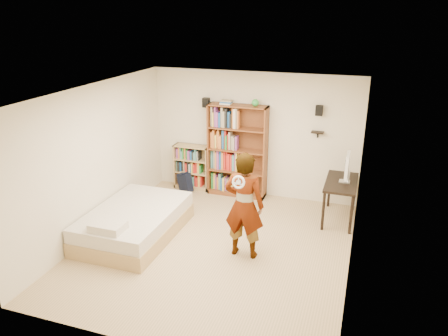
# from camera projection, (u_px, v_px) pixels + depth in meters

# --- Properties ---
(ground) EXTENTS (4.50, 5.00, 0.01)m
(ground) POSITION_uv_depth(u_px,v_px,m) (215.00, 247.00, 7.60)
(ground) COLOR tan
(ground) RESTS_ON ground
(room_shell) EXTENTS (4.52, 5.02, 2.71)m
(room_shell) POSITION_uv_depth(u_px,v_px,m) (214.00, 151.00, 6.99)
(room_shell) COLOR silver
(room_shell) RESTS_ON ground
(crown_molding) EXTENTS (4.50, 5.00, 0.06)m
(crown_molding) POSITION_uv_depth(u_px,v_px,m) (214.00, 94.00, 6.67)
(crown_molding) COLOR silver
(crown_molding) RESTS_ON room_shell
(speaker_left) EXTENTS (0.14, 0.12, 0.20)m
(speaker_left) POSITION_uv_depth(u_px,v_px,m) (206.00, 103.00, 9.35)
(speaker_left) COLOR black
(speaker_left) RESTS_ON room_shell
(speaker_right) EXTENTS (0.14, 0.12, 0.20)m
(speaker_right) POSITION_uv_depth(u_px,v_px,m) (319.00, 110.00, 8.63)
(speaker_right) COLOR black
(speaker_right) RESTS_ON room_shell
(wall_shelf) EXTENTS (0.25, 0.16, 0.02)m
(wall_shelf) POSITION_uv_depth(u_px,v_px,m) (318.00, 132.00, 8.80)
(wall_shelf) COLOR black
(wall_shelf) RESTS_ON room_shell
(tall_bookshelf) EXTENTS (1.27, 0.37, 2.01)m
(tall_bookshelf) POSITION_uv_depth(u_px,v_px,m) (237.00, 151.00, 9.40)
(tall_bookshelf) COLOR brown
(tall_bookshelf) RESTS_ON ground
(low_bookshelf) EXTENTS (0.81, 0.30, 1.01)m
(low_bookshelf) POSITION_uv_depth(u_px,v_px,m) (192.00, 167.00, 9.93)
(low_bookshelf) COLOR tan
(low_bookshelf) RESTS_ON ground
(computer_desk) EXTENTS (0.58, 1.17, 0.80)m
(computer_desk) POSITION_uv_depth(u_px,v_px,m) (340.00, 200.00, 8.46)
(computer_desk) COLOR black
(computer_desk) RESTS_ON ground
(imac) EXTENTS (0.17, 0.56, 0.55)m
(imac) POSITION_uv_depth(u_px,v_px,m) (346.00, 168.00, 8.20)
(imac) COLOR white
(imac) RESTS_ON computer_desk
(daybed) EXTENTS (1.42, 2.18, 0.64)m
(daybed) POSITION_uv_depth(u_px,v_px,m) (134.00, 219.00, 7.88)
(daybed) COLOR beige
(daybed) RESTS_ON ground
(person) EXTENTS (0.66, 0.44, 1.81)m
(person) POSITION_uv_depth(u_px,v_px,m) (244.00, 205.00, 7.06)
(person) COLOR black
(person) RESTS_ON ground
(wii_wheel) EXTENTS (0.21, 0.08, 0.21)m
(wii_wheel) POSITION_uv_depth(u_px,v_px,m) (238.00, 182.00, 6.57)
(wii_wheel) COLOR white
(wii_wheel) RESTS_ON person
(navy_bag) EXTENTS (0.38, 0.32, 0.45)m
(navy_bag) POSITION_uv_depth(u_px,v_px,m) (185.00, 182.00, 9.81)
(navy_bag) COLOR black
(navy_bag) RESTS_ON ground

